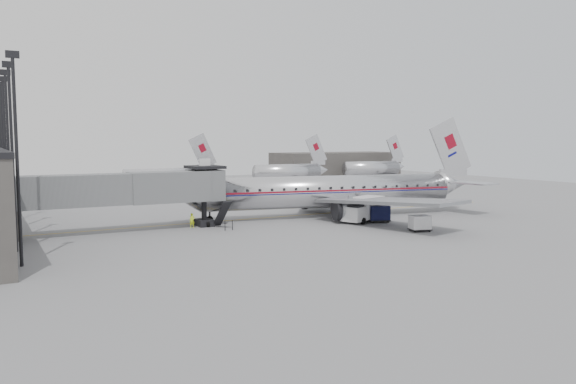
% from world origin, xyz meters
% --- Properties ---
extents(ground, '(160.00, 160.00, 0.00)m').
position_xyz_m(ground, '(0.00, 0.00, 0.00)').
color(ground, slate).
rests_on(ground, ground).
extents(hangar, '(30.00, 12.00, 6.00)m').
position_xyz_m(hangar, '(45.00, 60.00, 3.00)').
color(hangar, '#3D3A37').
rests_on(hangar, ground).
extents(apron_line, '(60.00, 0.15, 0.01)m').
position_xyz_m(apron_line, '(3.00, 6.00, 0.01)').
color(apron_line, gold).
rests_on(apron_line, ground).
extents(jet_bridge, '(21.00, 6.20, 7.10)m').
position_xyz_m(jet_bridge, '(-16.66, 3.67, 4.18)').
color(jet_bridge, '#57595C').
rests_on(jet_bridge, ground).
extents(floodlight_masts, '(0.90, 42.25, 15.25)m').
position_xyz_m(floodlight_masts, '(-27.50, 13.00, 8.36)').
color(floodlight_masts, black).
rests_on(floodlight_masts, ground).
extents(distant_aircraft_near, '(16.39, 3.20, 10.26)m').
position_xyz_m(distant_aircraft_near, '(-1.79, 42.00, 2.73)').
color(distant_aircraft_near, silver).
rests_on(distant_aircraft_near, ground).
extents(distant_aircraft_mid, '(16.39, 3.20, 10.26)m').
position_xyz_m(distant_aircraft_mid, '(24.21, 46.00, 2.73)').
color(distant_aircraft_mid, silver).
rests_on(distant_aircraft_mid, ground).
extents(distant_aircraft_far, '(16.39, 3.20, 10.26)m').
position_xyz_m(distant_aircraft_far, '(48.21, 50.00, 2.73)').
color(distant_aircraft_far, silver).
rests_on(distant_aircraft_far, ground).
extents(airliner, '(37.43, 34.37, 11.94)m').
position_xyz_m(airliner, '(6.74, 3.09, 3.00)').
color(airliner, silver).
rests_on(airliner, ground).
extents(service_van, '(6.20, 4.27, 2.73)m').
position_xyz_m(service_van, '(7.26, -2.03, 1.43)').
color(service_van, silver).
rests_on(service_van, ground).
extents(baggage_cart_navy, '(2.78, 2.42, 1.84)m').
position_xyz_m(baggage_cart_navy, '(8.55, -3.03, 0.98)').
color(baggage_cart_navy, black).
rests_on(baggage_cart_navy, ground).
extents(baggage_cart_white, '(2.37, 2.05, 1.57)m').
position_xyz_m(baggage_cart_white, '(8.30, -10.00, 0.84)').
color(baggage_cart_white, white).
rests_on(baggage_cart_white, ground).
extents(ramp_worker, '(0.56, 0.37, 1.52)m').
position_xyz_m(ramp_worker, '(-10.84, 3.00, 0.76)').
color(ramp_worker, '#D5F31C').
rests_on(ramp_worker, ground).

